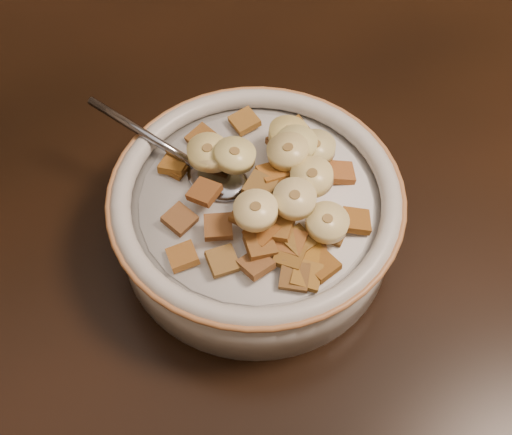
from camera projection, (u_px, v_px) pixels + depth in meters
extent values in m
cube|color=black|center=(390.00, 260.00, 0.59)|extent=(1.42, 0.94, 0.04)
cylinder|color=#B1ACA6|center=(256.00, 221.00, 0.56)|extent=(0.21, 0.21, 0.05)
cylinder|color=white|center=(256.00, 202.00, 0.54)|extent=(0.18, 0.18, 0.00)
ellipsoid|color=gray|center=(218.00, 179.00, 0.54)|extent=(0.06, 0.06, 0.01)
cube|color=brown|center=(333.00, 230.00, 0.52)|extent=(0.03, 0.03, 0.01)
cube|color=brown|center=(204.00, 192.00, 0.52)|extent=(0.03, 0.03, 0.01)
cube|color=brown|center=(202.00, 138.00, 0.57)|extent=(0.03, 0.03, 0.01)
cube|color=brown|center=(307.00, 275.00, 0.49)|extent=(0.03, 0.03, 0.01)
cube|color=brown|center=(260.00, 187.00, 0.52)|extent=(0.03, 0.03, 0.01)
cube|color=brown|center=(283.00, 144.00, 0.55)|extent=(0.03, 0.03, 0.01)
cube|color=brown|center=(176.00, 165.00, 0.55)|extent=(0.03, 0.03, 0.01)
cube|color=brown|center=(290.00, 255.00, 0.50)|extent=(0.03, 0.03, 0.01)
cube|color=brown|center=(295.00, 276.00, 0.49)|extent=(0.03, 0.03, 0.01)
cube|color=brown|center=(322.00, 265.00, 0.50)|extent=(0.03, 0.03, 0.01)
cube|color=#95581F|center=(273.00, 173.00, 0.52)|extent=(0.02, 0.02, 0.01)
cube|color=brown|center=(291.00, 242.00, 0.50)|extent=(0.03, 0.03, 0.01)
cube|color=olive|center=(295.00, 130.00, 0.57)|extent=(0.02, 0.02, 0.01)
cube|color=#995828|center=(293.00, 200.00, 0.52)|extent=(0.03, 0.03, 0.01)
cube|color=#995F31|center=(183.00, 256.00, 0.50)|extent=(0.02, 0.02, 0.01)
cube|color=brown|center=(293.00, 149.00, 0.55)|extent=(0.03, 0.03, 0.01)
cube|color=brown|center=(262.00, 232.00, 0.51)|extent=(0.03, 0.03, 0.01)
cube|color=brown|center=(278.00, 228.00, 0.51)|extent=(0.03, 0.03, 0.01)
cube|color=brown|center=(256.00, 264.00, 0.50)|extent=(0.03, 0.03, 0.01)
cube|color=brown|center=(218.00, 227.00, 0.51)|extent=(0.02, 0.02, 0.01)
cube|color=brown|center=(341.00, 173.00, 0.55)|extent=(0.02, 0.02, 0.01)
cube|color=brown|center=(247.00, 215.00, 0.51)|extent=(0.03, 0.03, 0.01)
cube|color=brown|center=(219.00, 156.00, 0.54)|extent=(0.03, 0.03, 0.01)
cube|color=brown|center=(174.00, 165.00, 0.55)|extent=(0.03, 0.03, 0.01)
cube|color=olive|center=(298.00, 242.00, 0.50)|extent=(0.03, 0.03, 0.01)
cube|color=#936518|center=(310.00, 254.00, 0.50)|extent=(0.02, 0.02, 0.01)
cube|color=olive|center=(223.00, 261.00, 0.50)|extent=(0.02, 0.02, 0.01)
cube|color=brown|center=(260.00, 245.00, 0.50)|extent=(0.02, 0.02, 0.01)
cube|color=#986528|center=(245.00, 121.00, 0.57)|extent=(0.03, 0.02, 0.01)
cube|color=brown|center=(356.00, 221.00, 0.52)|extent=(0.03, 0.02, 0.01)
cube|color=brown|center=(314.00, 256.00, 0.50)|extent=(0.02, 0.02, 0.01)
cube|color=brown|center=(180.00, 219.00, 0.52)|extent=(0.03, 0.03, 0.01)
cylinder|color=#D8BC6B|center=(213.00, 154.00, 0.53)|extent=(0.04, 0.04, 0.01)
cylinder|color=#D3BA78|center=(295.00, 199.00, 0.50)|extent=(0.04, 0.04, 0.01)
cylinder|color=#EFDB7B|center=(288.00, 151.00, 0.52)|extent=(0.04, 0.04, 0.01)
cylinder|color=#E1D488|center=(315.00, 148.00, 0.54)|extent=(0.04, 0.04, 0.01)
cylinder|color=#ECDE8E|center=(297.00, 144.00, 0.54)|extent=(0.04, 0.04, 0.01)
cylinder|color=#FFDE8E|center=(256.00, 210.00, 0.49)|extent=(0.04, 0.04, 0.01)
cylinder|color=#F9E58A|center=(235.00, 155.00, 0.53)|extent=(0.04, 0.04, 0.01)
cylinder|color=#D9BF6F|center=(289.00, 134.00, 0.55)|extent=(0.04, 0.04, 0.01)
cylinder|color=#DAC389|center=(312.00, 177.00, 0.51)|extent=(0.04, 0.04, 0.02)
cylinder|color=#F6E188|center=(327.00, 222.00, 0.50)|extent=(0.04, 0.04, 0.01)
cylinder|color=#E5CF89|center=(208.00, 152.00, 0.53)|extent=(0.04, 0.04, 0.01)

